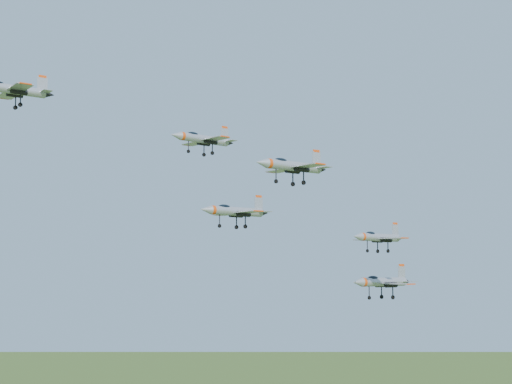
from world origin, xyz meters
TOP-DOWN VIEW (x-y plane):
  - jet_lead at (-25.67, 14.53)m, footprint 12.29×10.14m
  - jet_left_high at (-3.56, -0.01)m, footprint 10.86×8.95m
  - jet_right_high at (-5.24, -20.84)m, footprint 10.53×8.64m
  - jet_left_low at (4.81, 3.71)m, footprint 12.49×10.25m
  - jet_right_low at (21.85, -9.33)m, footprint 11.13×9.16m
  - jet_trail at (30.89, -1.77)m, footprint 13.70×11.24m

SIDE VIEW (x-z plane):
  - jet_trail at x=30.89m, z-range 113.80..117.48m
  - jet_right_low at x=21.85m, z-range 120.97..123.95m
  - jet_left_low at x=4.81m, z-range 124.69..128.03m
  - jet_right_high at x=-5.24m, z-range 128.12..130.94m
  - jet_left_high at x=-3.56m, z-range 134.38..137.28m
  - jet_lead at x=-25.67m, z-range 140.77..144.05m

